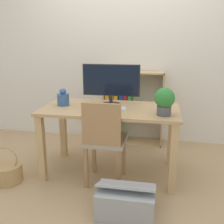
{
  "coord_description": "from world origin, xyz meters",
  "views": [
    {
      "loc": [
        0.5,
        -2.59,
        1.42
      ],
      "look_at": [
        0.0,
        0.1,
        0.66
      ],
      "focal_mm": 42.0,
      "sensor_mm": 36.0,
      "label": 1
    }
  ],
  "objects": [
    {
      "name": "keyboard",
      "position": [
        -0.01,
        -0.05,
        0.74
      ],
      "size": [
        0.36,
        0.11,
        0.02
      ],
      "color": "silver",
      "rests_on": "desk"
    },
    {
      "name": "vase",
      "position": [
        -0.52,
        0.01,
        0.81
      ],
      "size": [
        0.13,
        0.13,
        0.19
      ],
      "color": "#33598C",
      "rests_on": "desk"
    },
    {
      "name": "potted_plant",
      "position": [
        0.55,
        -0.18,
        0.87
      ],
      "size": [
        0.19,
        0.19,
        0.26
      ],
      "color": "#4C4C51",
      "rests_on": "desk"
    },
    {
      "name": "ground_plane",
      "position": [
        0.0,
        0.0,
        0.0
      ],
      "size": [
        10.0,
        10.0,
        0.0
      ],
      "primitive_type": "plane",
      "color": "tan"
    },
    {
      "name": "desk",
      "position": [
        0.0,
        0.0,
        0.6
      ],
      "size": [
        1.42,
        0.73,
        0.73
      ],
      "color": "tan",
      "rests_on": "ground_plane"
    },
    {
      "name": "basket",
      "position": [
        -1.0,
        -0.41,
        0.1
      ],
      "size": [
        0.29,
        0.29,
        0.38
      ],
      "color": "tan",
      "rests_on": "ground_plane"
    },
    {
      "name": "bookshelf",
      "position": [
        0.0,
        0.91,
        0.53
      ],
      "size": [
        0.81,
        0.28,
        1.0
      ],
      "color": "tan",
      "rests_on": "ground_plane"
    },
    {
      "name": "wall_back",
      "position": [
        0.0,
        1.09,
        1.3
      ],
      "size": [
        8.0,
        0.05,
        2.6
      ],
      "color": "silver",
      "rests_on": "ground_plane"
    },
    {
      "name": "monitor",
      "position": [
        -0.02,
        0.13,
        0.98
      ],
      "size": [
        0.62,
        0.19,
        0.44
      ],
      "color": "#232326",
      "rests_on": "desk"
    },
    {
      "name": "storage_box",
      "position": [
        0.27,
        -0.71,
        0.12
      ],
      "size": [
        0.48,
        0.35,
        0.3
      ],
      "color": "#999EA3",
      "rests_on": "ground_plane"
    },
    {
      "name": "chair",
      "position": [
        -0.01,
        -0.27,
        0.48
      ],
      "size": [
        0.4,
        0.4,
        0.87
      ],
      "rotation": [
        0.0,
        0.0,
        -0.13
      ],
      "color": "#9E937F",
      "rests_on": "ground_plane"
    }
  ]
}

